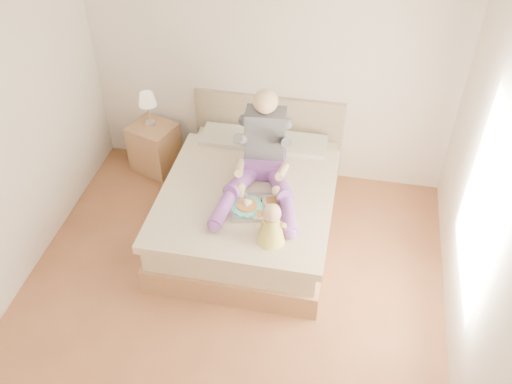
% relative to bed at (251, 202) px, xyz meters
% --- Properties ---
extents(room, '(4.02, 4.22, 2.71)m').
position_rel_bed_xyz_m(room, '(0.08, -1.08, 1.19)').
color(room, brown).
rests_on(room, ground).
extents(bed, '(1.70, 2.18, 1.00)m').
position_rel_bed_xyz_m(bed, '(0.00, 0.00, 0.00)').
color(bed, '#926844').
rests_on(bed, ground).
extents(nightstand, '(0.60, 0.57, 0.60)m').
position_rel_bed_xyz_m(nightstand, '(-1.32, 0.75, -0.02)').
color(nightstand, '#926844').
rests_on(nightstand, ground).
extents(lamp, '(0.20, 0.20, 0.41)m').
position_rel_bed_xyz_m(lamp, '(-1.34, 0.78, 0.59)').
color(lamp, '#B4B8BC').
rests_on(lamp, nightstand).
extents(adult, '(0.83, 1.19, 0.98)m').
position_rel_bed_xyz_m(adult, '(0.12, 0.02, 0.58)').
color(adult, '#713B95').
rests_on(adult, bed).
extents(tray, '(0.58, 0.50, 0.14)m').
position_rel_bed_xyz_m(tray, '(0.15, -0.39, 0.33)').
color(tray, '#B4B8BC').
rests_on(tray, bed).
extents(baby, '(0.27, 0.38, 0.42)m').
position_rel_bed_xyz_m(baby, '(0.35, -0.79, 0.46)').
color(baby, '#DAD144').
rests_on(baby, bed).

